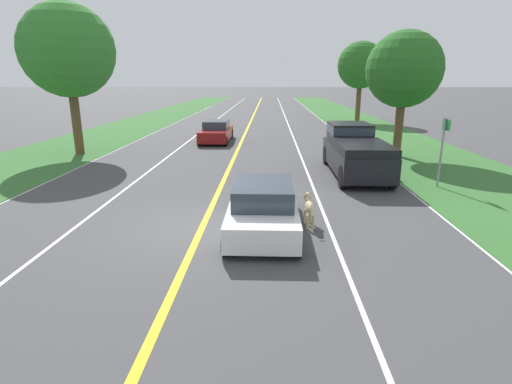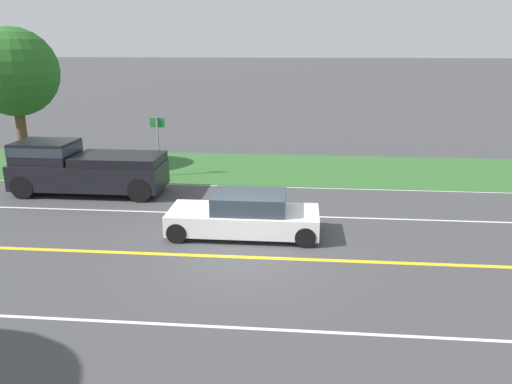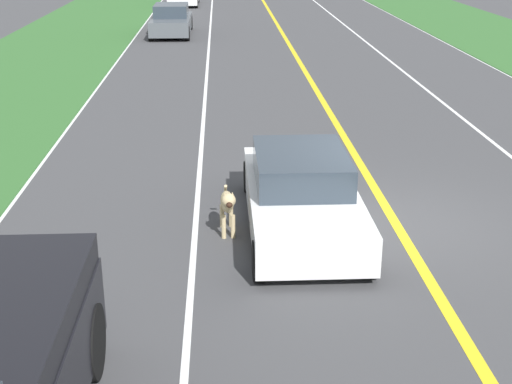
{
  "view_description": "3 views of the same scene",
  "coord_description": "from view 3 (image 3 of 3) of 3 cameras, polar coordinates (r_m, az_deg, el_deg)",
  "views": [
    {
      "loc": [
        1.83,
        -10.21,
        3.94
      ],
      "look_at": [
        1.49,
        -0.02,
        1.04
      ],
      "focal_mm": 28.0,
      "sensor_mm": 36.0,
      "label": 1
    },
    {
      "loc": [
        -12.38,
        -1.54,
        5.57
      ],
      "look_at": [
        2.08,
        -0.22,
        1.24
      ],
      "focal_mm": 35.0,
      "sensor_mm": 36.0,
      "label": 2
    },
    {
      "loc": [
        3.02,
        11.36,
        4.9
      ],
      "look_at": [
        2.49,
        0.76,
        0.91
      ],
      "focal_mm": 50.0,
      "sensor_mm": 36.0,
      "label": 3
    }
  ],
  "objects": [
    {
      "name": "dog",
      "position": [
        11.85,
        -2.3,
        -0.94
      ],
      "size": [
        0.27,
        1.21,
        0.88
      ],
      "rotation": [
        0.0,
        0.0,
        0.05
      ],
      "color": "#D1B784",
      "rests_on": "ground"
    },
    {
      "name": "lane_dash_same_dir",
      "position": [
        12.38,
        -4.87,
        -2.79
      ],
      "size": [
        0.1,
        160.0,
        0.01
      ],
      "primitive_type": "cube",
      "color": "white",
      "rests_on": "ground"
    },
    {
      "name": "centre_divider_line",
      "position": [
        12.74,
        11.08,
        -2.43
      ],
      "size": [
        0.18,
        160.0,
        0.01
      ],
      "primitive_type": "cube",
      "color": "yellow",
      "rests_on": "ground"
    },
    {
      "name": "ego_car",
      "position": [
        12.15,
        3.64,
        -0.16
      ],
      "size": [
        1.84,
        4.49,
        1.31
      ],
      "color": "white",
      "rests_on": "ground"
    },
    {
      "name": "car_trailing_near",
      "position": [
        34.79,
        -6.79,
        13.44
      ],
      "size": [
        1.83,
        4.59,
        1.4
      ],
      "color": "#51565B",
      "rests_on": "ground"
    },
    {
      "name": "ground_plane",
      "position": [
        12.74,
        11.08,
        -2.45
      ],
      "size": [
        400.0,
        400.0,
        0.0
      ],
      "primitive_type": "plane",
      "color": "#424244"
    }
  ]
}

